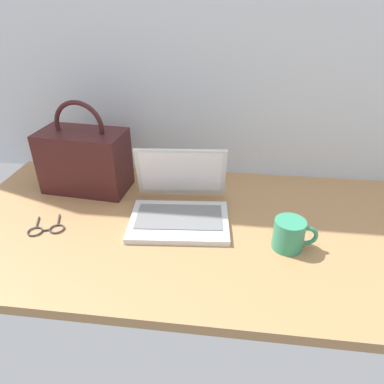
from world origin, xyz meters
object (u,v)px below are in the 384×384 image
eyeglasses (46,229)px  handbag (85,159)px  coffee_mug (290,234)px  laptop (180,204)px

eyeglasses → handbag: (0.03, 0.27, 0.11)m
coffee_mug → eyeglasses: coffee_mug is taller
coffee_mug → laptop: bearing=160.1°
coffee_mug → eyeglasses: 0.73m
eyeglasses → handbag: bearing=83.3°
coffee_mug → handbag: 0.75m
eyeglasses → handbag: size_ratio=0.39×
coffee_mug → handbag: size_ratio=0.38×
laptop → coffee_mug: size_ratio=2.63×
handbag → laptop: bearing=-21.5°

